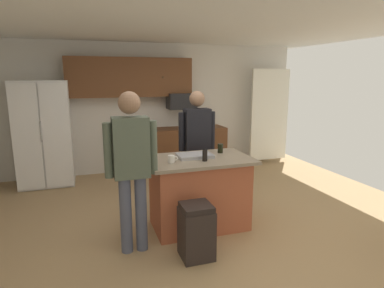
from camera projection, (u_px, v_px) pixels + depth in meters
The scene contains 16 objects.
floor at pixel (192, 223), 4.39m from camera, with size 7.04×7.04×0.00m, color tan.
ceiling at pixel (192, 20), 3.86m from camera, with size 7.04×7.04×0.00m, color white.
back_wall at pixel (150, 108), 6.73m from camera, with size 6.40×0.10×2.60m, color silver.
french_door_window_panel at pixel (269, 115), 7.19m from camera, with size 0.90×0.06×2.00m, color white.
cabinet_run_upper at pixel (130, 77), 6.29m from camera, with size 2.40×0.38×0.75m.
cabinet_run_lower at pixel (182, 149), 6.79m from camera, with size 1.80×0.63×0.90m.
refrigerator at pixel (44, 134), 5.80m from camera, with size 0.92×0.76×1.88m.
microwave_over_range at pixel (181, 101), 6.60m from camera, with size 0.56×0.40×0.32m, color black.
kitchen_island at pixel (199, 192), 4.21m from camera, with size 1.32×0.84×0.93m.
person_guest_by_door at pixel (131, 161), 3.49m from camera, with size 0.57×0.24×1.79m.
person_host_foreground at pixel (197, 140), 4.87m from camera, with size 0.57×0.23×1.74m.
glass_stout_tall at pixel (205, 155), 3.96m from camera, with size 0.06×0.06×0.14m.
mug_ceramic_white at pixel (172, 159), 3.89m from camera, with size 0.12×0.08×0.09m.
glass_dark_ale at pixel (220, 148), 4.39m from camera, with size 0.07×0.07×0.12m.
serving_tray at pixel (195, 156), 4.16m from camera, with size 0.44×0.30×0.04m.
trash_bin at pixel (196, 231), 3.51m from camera, with size 0.34×0.34×0.61m.
Camera 1 is at (-1.27, -3.88, 1.94)m, focal length 30.37 mm.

